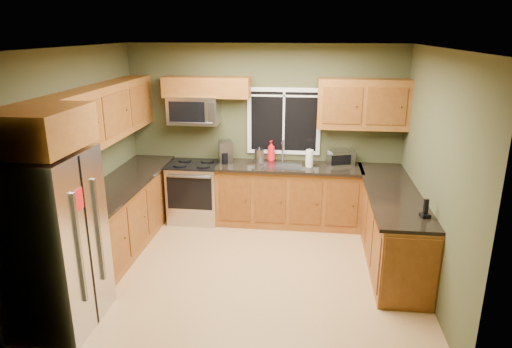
% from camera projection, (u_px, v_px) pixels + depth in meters
% --- Properties ---
extents(floor, '(4.20, 4.20, 0.00)m').
position_uv_depth(floor, '(249.00, 269.00, 5.76)').
color(floor, tan).
rests_on(floor, ground).
extents(ceiling, '(4.20, 4.20, 0.00)m').
position_uv_depth(ceiling, '(247.00, 48.00, 4.94)').
color(ceiling, white).
rests_on(ceiling, back_wall).
extents(back_wall, '(4.20, 0.00, 4.20)m').
position_uv_depth(back_wall, '(264.00, 134.00, 7.06)').
color(back_wall, '#424427').
rests_on(back_wall, ground).
extents(front_wall, '(4.20, 0.00, 4.20)m').
position_uv_depth(front_wall, '(217.00, 230.00, 3.65)').
color(front_wall, '#424427').
rests_on(front_wall, ground).
extents(left_wall, '(0.00, 3.60, 3.60)m').
position_uv_depth(left_wall, '(79.00, 161.00, 5.60)').
color(left_wall, '#424427').
rests_on(left_wall, ground).
extents(right_wall, '(0.00, 3.60, 3.60)m').
position_uv_depth(right_wall, '(433.00, 173.00, 5.11)').
color(right_wall, '#424427').
rests_on(right_wall, ground).
extents(window, '(1.12, 0.03, 1.02)m').
position_uv_depth(window, '(284.00, 121.00, 6.94)').
color(window, white).
rests_on(window, back_wall).
extents(base_cabinets_left, '(0.60, 2.65, 0.90)m').
position_uv_depth(base_cabinets_left, '(124.00, 215.00, 6.28)').
color(base_cabinets_left, brown).
rests_on(base_cabinets_left, ground).
extents(countertop_left, '(0.65, 2.65, 0.04)m').
position_uv_depth(countertop_left, '(123.00, 182.00, 6.14)').
color(countertop_left, black).
rests_on(countertop_left, base_cabinets_left).
extents(base_cabinets_back, '(2.17, 0.60, 0.90)m').
position_uv_depth(base_cabinets_back, '(289.00, 196.00, 7.00)').
color(base_cabinets_back, brown).
rests_on(base_cabinets_back, ground).
extents(countertop_back, '(2.17, 0.65, 0.04)m').
position_uv_depth(countertop_back, '(289.00, 167.00, 6.83)').
color(countertop_back, black).
rests_on(countertop_back, base_cabinets_back).
extents(base_cabinets_peninsula, '(0.60, 2.52, 0.90)m').
position_uv_depth(base_cabinets_peninsula, '(391.00, 226.00, 5.93)').
color(base_cabinets_peninsula, brown).
rests_on(base_cabinets_peninsula, ground).
extents(countertop_peninsula, '(0.65, 2.50, 0.04)m').
position_uv_depth(countertop_peninsula, '(392.00, 192.00, 5.80)').
color(countertop_peninsula, black).
rests_on(countertop_peninsula, base_cabinets_peninsula).
extents(upper_cabinets_left, '(0.33, 2.65, 0.72)m').
position_uv_depth(upper_cabinets_left, '(105.00, 113.00, 5.87)').
color(upper_cabinets_left, brown).
rests_on(upper_cabinets_left, left_wall).
extents(upper_cabinets_back_left, '(1.30, 0.33, 0.30)m').
position_uv_depth(upper_cabinets_back_left, '(207.00, 87.00, 6.78)').
color(upper_cabinets_back_left, brown).
rests_on(upper_cabinets_back_left, back_wall).
extents(upper_cabinets_back_right, '(1.30, 0.33, 0.72)m').
position_uv_depth(upper_cabinets_back_right, '(363.00, 104.00, 6.58)').
color(upper_cabinets_back_right, brown).
rests_on(upper_cabinets_back_right, back_wall).
extents(upper_cabinet_over_fridge, '(0.72, 0.90, 0.38)m').
position_uv_depth(upper_cabinet_over_fridge, '(37.00, 129.00, 4.12)').
color(upper_cabinet_over_fridge, brown).
rests_on(upper_cabinet_over_fridge, left_wall).
extents(refrigerator, '(0.74, 0.90, 1.80)m').
position_uv_depth(refrigerator, '(54.00, 242.00, 4.46)').
color(refrigerator, '#B7B7BC').
rests_on(refrigerator, ground).
extents(range, '(0.76, 0.69, 0.94)m').
position_uv_depth(range, '(195.00, 191.00, 7.13)').
color(range, '#B7B7BC').
rests_on(range, ground).
extents(microwave, '(0.76, 0.41, 0.42)m').
position_uv_depth(microwave, '(194.00, 110.00, 6.88)').
color(microwave, '#B7B7BC').
rests_on(microwave, back_wall).
extents(sink, '(0.60, 0.42, 0.36)m').
position_uv_depth(sink, '(282.00, 164.00, 6.85)').
color(sink, slate).
rests_on(sink, countertop_back).
extents(toaster_oven, '(0.43, 0.38, 0.22)m').
position_uv_depth(toaster_oven, '(341.00, 158.00, 6.84)').
color(toaster_oven, '#B7B7BC').
rests_on(toaster_oven, countertop_back).
extents(coffee_maker, '(0.26, 0.31, 0.33)m').
position_uv_depth(coffee_maker, '(225.00, 153.00, 6.96)').
color(coffee_maker, slate).
rests_on(coffee_maker, countertop_back).
extents(kettle, '(0.16, 0.16, 0.26)m').
position_uv_depth(kettle, '(259.00, 155.00, 6.92)').
color(kettle, '#B7B7BC').
rests_on(kettle, countertop_back).
extents(paper_towel_roll, '(0.11, 0.11, 0.28)m').
position_uv_depth(paper_towel_roll, '(309.00, 158.00, 6.74)').
color(paper_towel_roll, white).
rests_on(paper_towel_roll, countertop_back).
extents(soap_bottle_a, '(0.16, 0.16, 0.32)m').
position_uv_depth(soap_bottle_a, '(271.00, 151.00, 7.02)').
color(soap_bottle_a, red).
rests_on(soap_bottle_a, countertop_back).
extents(soap_bottle_b, '(0.10, 0.10, 0.18)m').
position_uv_depth(soap_bottle_b, '(309.00, 159.00, 6.88)').
color(soap_bottle_b, white).
rests_on(soap_bottle_b, countertop_back).
extents(cordless_phone, '(0.12, 0.12, 0.21)m').
position_uv_depth(cordless_phone, '(425.00, 212.00, 4.93)').
color(cordless_phone, black).
rests_on(cordless_phone, countertop_peninsula).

